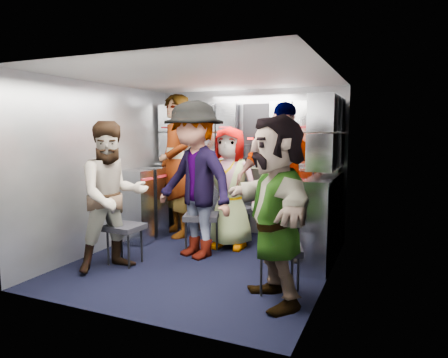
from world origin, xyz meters
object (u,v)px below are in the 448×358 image
at_px(jump_seat_near_right, 280,251).
at_px(attendant_standing, 176,166).
at_px(jump_seat_near_left, 124,229).
at_px(jump_seat_mid_left, 201,218).
at_px(attendant_arc_c, 230,188).
at_px(jump_seat_mid_right, 285,219).
at_px(attendant_arc_d, 281,182).
at_px(attendant_arc_e, 276,210).
at_px(attendant_arc_a, 113,196).
at_px(jump_seat_center, 235,211).
at_px(attendant_arc_b, 194,180).

relative_size(jump_seat_near_right, attendant_standing, 0.24).
bearing_deg(jump_seat_near_right, jump_seat_near_left, 176.30).
relative_size(jump_seat_near_left, jump_seat_mid_left, 0.89).
height_order(jump_seat_mid_left, attendant_arc_c, attendant_arc_c).
relative_size(jump_seat_mid_left, jump_seat_mid_right, 1.03).
distance_m(jump_seat_mid_left, attendant_arc_d, 1.10).
height_order(jump_seat_near_left, attendant_arc_e, attendant_arc_e).
relative_size(attendant_arc_a, attendant_arc_c, 1.04).
distance_m(jump_seat_near_right, attendant_arc_a, 1.90).
bearing_deg(jump_seat_near_right, jump_seat_center, 125.99).
xyz_separation_m(jump_seat_mid_right, attendant_arc_d, (-0.00, -0.18, 0.48)).
xyz_separation_m(jump_seat_center, attendant_arc_b, (-0.23, -0.72, 0.49)).
height_order(jump_seat_near_left, jump_seat_center, jump_seat_center).
distance_m(attendant_arc_d, attendant_arc_e, 1.21).
xyz_separation_m(jump_seat_mid_right, attendant_standing, (-1.68, 0.28, 0.57)).
xyz_separation_m(attendant_arc_b, attendant_arc_c, (0.23, 0.54, -0.15)).
height_order(jump_seat_center, attendant_arc_e, attendant_arc_e).
xyz_separation_m(jump_seat_mid_left, jump_seat_near_right, (1.25, -0.86, -0.02)).
distance_m(attendant_arc_b, attendant_arc_c, 0.60).
height_order(jump_seat_mid_left, attendant_arc_a, attendant_arc_a).
height_order(jump_seat_center, attendant_arc_b, attendant_arc_b).
xyz_separation_m(jump_seat_near_left, attendant_standing, (-0.09, 1.33, 0.61)).
xyz_separation_m(jump_seat_mid_left, jump_seat_mid_right, (0.98, 0.31, 0.01)).
bearing_deg(attendant_arc_e, attendant_arc_d, 155.45).
bearing_deg(attendant_arc_a, jump_seat_near_left, 32.75).
bearing_deg(jump_seat_center, attendant_arc_e, -57.25).
distance_m(jump_seat_mid_left, jump_seat_center, 0.59).
xyz_separation_m(jump_seat_mid_left, attendant_arc_b, (0.00, -0.18, 0.50)).
bearing_deg(attendant_arc_c, attendant_standing, 161.69).
xyz_separation_m(jump_seat_mid_left, attendant_standing, (-0.70, 0.59, 0.58)).
height_order(jump_seat_near_right, attendant_arc_c, attendant_arc_c).
relative_size(jump_seat_mid_right, attendant_arc_b, 0.27).
relative_size(attendant_arc_b, attendant_arc_c, 1.19).
relative_size(attendant_standing, attendant_arc_c, 1.30).
bearing_deg(attendant_arc_c, jump_seat_mid_right, -7.53).
bearing_deg(attendant_arc_b, attendant_arc_d, 39.32).
bearing_deg(jump_seat_mid_right, attendant_arc_c, 176.69).
distance_m(jump_seat_near_left, jump_seat_mid_right, 1.90).
distance_m(jump_seat_mid_left, attendant_arc_b, 0.53).
xyz_separation_m(jump_seat_near_left, attendant_arc_d, (1.58, 0.87, 0.52)).
relative_size(jump_seat_mid_right, attendant_standing, 0.25).
bearing_deg(jump_seat_center, jump_seat_near_right, -54.01).
bearing_deg(jump_seat_center, attendant_arc_d, -28.47).
bearing_deg(jump_seat_near_left, attendant_arc_e, -9.19).
xyz_separation_m(jump_seat_mid_right, attendant_arc_c, (-0.74, 0.04, 0.34)).
height_order(attendant_arc_d, attendant_arc_e, attendant_arc_d).
distance_m(jump_seat_near_left, attendant_arc_c, 1.43).
relative_size(jump_seat_near_left, attendant_arc_c, 0.29).
height_order(jump_seat_mid_right, attendant_arc_c, attendant_arc_c).
bearing_deg(attendant_arc_c, attendant_arc_b, -117.67).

